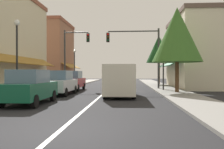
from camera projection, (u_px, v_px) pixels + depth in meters
The scene contains 17 objects.
ground_plane at pixel (109, 89), 24.22m from camera, with size 80.00×80.00×0.00m, color black.
sidewalk_left at pixel (56, 88), 24.59m from camera, with size 2.60×56.00×0.12m, color gray.
sidewalk_right at pixel (164, 88), 23.85m from camera, with size 2.60×56.00×0.12m, color gray.
lane_center_stripe at pixel (109, 89), 24.22m from camera, with size 0.14×52.00×0.01m, color silver.
storefront_right_block at pixel (193, 52), 25.59m from camera, with size 5.39×10.20×7.59m.
storefront_far_left at pixel (54, 53), 34.76m from camera, with size 5.46×8.20×8.90m.
parked_car_nearest_left at pixel (30, 87), 12.26m from camera, with size 1.80×4.11×1.77m.
parked_car_second_left at pixel (59, 83), 17.33m from camera, with size 1.82×4.12×1.77m.
parked_car_third_left at pixel (72, 81), 21.77m from camera, with size 1.79×4.10×1.77m.
van_in_lane at pixel (120, 80), 16.28m from camera, with size 2.05×5.20×2.12m.
traffic_signal_mast_arm at pixel (141, 48), 22.98m from camera, with size 5.08×0.50×5.84m.
traffic_signal_left_corner at pixel (72, 50), 25.30m from camera, with size 2.76×0.50×6.11m.
street_lamp_left_near at pixel (17, 46), 15.19m from camera, with size 0.36×0.36×4.96m.
street_lamp_right_mid at pixel (163, 55), 20.95m from camera, with size 0.36×0.36×4.66m.
street_lamp_left_far at pixel (74, 61), 30.41m from camera, with size 0.36×0.36×4.52m.
tree_right_near at pixel (177, 35), 18.46m from camera, with size 3.83×3.83×6.65m.
tree_right_far at pixel (159, 49), 31.22m from camera, with size 3.24×3.24×6.48m.
Camera 1 is at (1.90, -6.14, 1.62)m, focal length 38.57 mm.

